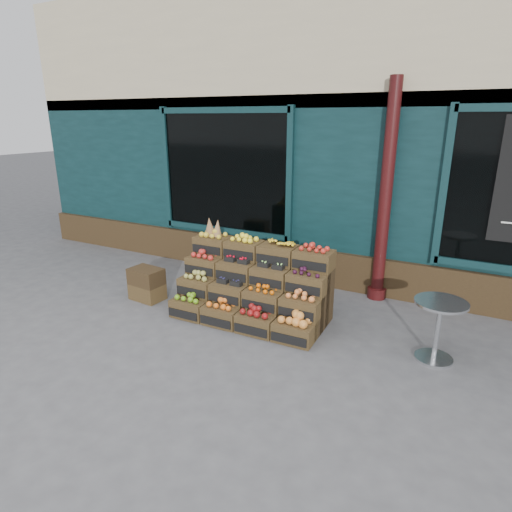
% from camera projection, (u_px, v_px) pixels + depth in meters
% --- Properties ---
extents(ground, '(60.00, 60.00, 0.00)m').
position_uv_depth(ground, '(244.00, 337.00, 5.44)').
color(ground, '#4D4D50').
rests_on(ground, ground).
extents(shop_facade, '(12.00, 6.24, 4.80)m').
position_uv_depth(shop_facade, '(362.00, 131.00, 9.01)').
color(shop_facade, black).
rests_on(shop_facade, ground).
extents(crate_display, '(2.08, 1.05, 1.29)m').
position_uv_depth(crate_display, '(253.00, 289.00, 5.92)').
color(crate_display, '#413019').
rests_on(crate_display, ground).
extents(spare_crates, '(0.52, 0.38, 0.49)m').
position_uv_depth(spare_crates, '(147.00, 284.00, 6.50)').
color(spare_crates, '#413019').
rests_on(spare_crates, ground).
extents(bistro_table, '(0.58, 0.58, 0.73)m').
position_uv_depth(bistro_table, '(438.00, 324.00, 4.80)').
color(bistro_table, '#B2B4B9').
rests_on(bistro_table, ground).
extents(shopkeeper, '(0.80, 0.53, 2.17)m').
position_uv_depth(shopkeeper, '(221.00, 204.00, 8.24)').
color(shopkeeper, '#17511F').
rests_on(shopkeeper, ground).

